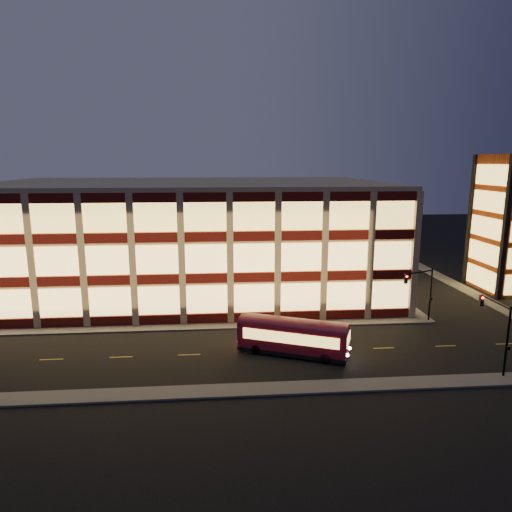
{
  "coord_description": "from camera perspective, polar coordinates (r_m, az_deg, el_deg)",
  "views": [
    {
      "loc": [
        0.81,
        -44.7,
        17.02
      ],
      "look_at": [
        5.22,
        8.0,
        6.07
      ],
      "focal_mm": 32.0,
      "sensor_mm": 36.0,
      "label": 1
    }
  ],
  "objects": [
    {
      "name": "office_building",
      "position": [
        62.5,
        -8.15,
        2.58
      ],
      "size": [
        50.45,
        30.45,
        14.5
      ],
      "color": "tan",
      "rests_on": "ground"
    },
    {
      "name": "sidewalk_office_east",
      "position": [
        67.72,
        14.53,
        -3.18
      ],
      "size": [
        2.0,
        30.0,
        0.15
      ],
      "primitive_type": "cube",
      "color": "#514F4C",
      "rests_on": "ground"
    },
    {
      "name": "sidewalk_near",
      "position": [
        35.96,
        -5.75,
        -16.49
      ],
      "size": [
        100.0,
        2.0,
        0.15
      ],
      "primitive_type": "cube",
      "color": "#514F4C",
      "rests_on": "ground"
    },
    {
      "name": "traffic_signal_near",
      "position": [
        42.6,
        27.95,
        -7.34
      ],
      "size": [
        0.32,
        4.45,
        6.0
      ],
      "color": "black",
      "rests_on": "ground"
    },
    {
      "name": "traffic_signal_far",
      "position": [
        51.42,
        20.03,
        -3.57
      ],
      "size": [
        3.79,
        1.87,
        6.0
      ],
      "color": "black",
      "rests_on": "ground"
    },
    {
      "name": "sidewalk_office_south",
      "position": [
        48.89,
        -9.06,
        -8.74
      ],
      "size": [
        54.0,
        2.0,
        0.15
      ],
      "primitive_type": "cube",
      "color": "#514F4C",
      "rests_on": "ground"
    },
    {
      "name": "trolley_bus",
      "position": [
        41.58,
        4.66,
        -9.76
      ],
      "size": [
        9.98,
        6.06,
        3.32
      ],
      "rotation": [
        0.0,
        0.0,
        -0.4
      ],
      "color": "maroon",
      "rests_on": "ground"
    },
    {
      "name": "ground",
      "position": [
        47.84,
        -5.51,
        -9.2
      ],
      "size": [
        200.0,
        200.0,
        0.0
      ],
      "primitive_type": "plane",
      "color": "black",
      "rests_on": "ground"
    },
    {
      "name": "sidewalk_tower_west",
      "position": [
        72.08,
        22.83,
        -2.84
      ],
      "size": [
        2.0,
        30.0,
        0.15
      ],
      "primitive_type": "cube",
      "color": "#514F4C",
      "rests_on": "ground"
    }
  ]
}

